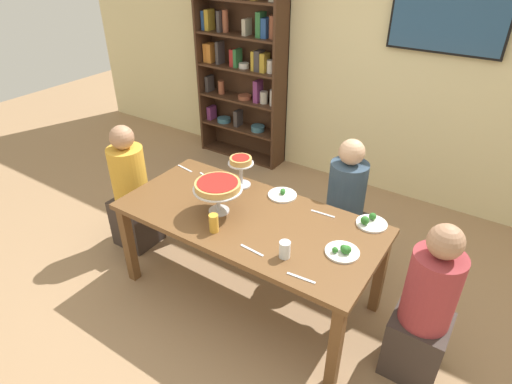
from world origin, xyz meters
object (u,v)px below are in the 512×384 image
Objects in this scene: television at (448,20)px; salad_plate_spare at (370,222)px; diner_far_right at (344,213)px; cutlery_spare_fork at (252,250)px; bookshelf at (242,65)px; diner_head_east at (424,315)px; water_glass_clear_near at (285,249)px; cutlery_fork_far at (185,168)px; cutlery_knife_near at (206,177)px; dining_table at (248,225)px; cutlery_fork_near at (323,214)px; cutlery_knife_far at (301,278)px; salad_plate_far_diner at (282,194)px; salad_plate_near_diner at (343,251)px; personal_pizza_stand at (241,165)px; beer_glass_amber_tall at (214,223)px; deep_dish_pizza_stand at (218,187)px; diner_head_west at (132,196)px.

salad_plate_spare is at bearing -86.50° from television.
cutlery_spare_fork is at bearing -10.27° from diner_far_right.
bookshelf is 3.44m from diner_head_east.
water_glass_clear_near reaches higher than cutlery_fork_far.
diner_head_east is at bearing -35.16° from salad_plate_spare.
water_glass_clear_near reaches higher than cutlery_spare_fork.
cutlery_knife_near is (-1.26, -1.83, -1.07)m from television.
cutlery_fork_near reaches higher than dining_table.
cutlery_knife_far is (0.18, -0.11, -0.05)m from water_glass_clear_near.
salad_plate_far_diner reaches higher than dining_table.
salad_plate_spare reaches higher than cutlery_fork_near.
cutlery_fork_far is (-1.28, -0.48, 0.25)m from diner_far_right.
personal_pizza_stand is at bearing 161.79° from salad_plate_near_diner.
cutlery_knife_far is at bearing -29.83° from dining_table.
cutlery_fork_near is 1.00× the size of cutlery_fork_far.
salad_plate_near_diner reaches higher than cutlery_fork_near.
beer_glass_amber_tall is 0.75m from cutlery_knife_near.
cutlery_spare_fork is at bearing -27.88° from deep_dish_pizza_stand.
beer_glass_amber_tall is at bearing -108.80° from dining_table.
cutlery_fork_far is (-0.64, 0.35, -0.20)m from deep_dish_pizza_stand.
personal_pizza_stand is at bearing -10.94° from diner_head_east.
salad_plate_spare is (1.05, 0.06, -0.17)m from personal_pizza_stand.
salad_plate_spare is at bearing 74.28° from cutlery_knife_far.
cutlery_spare_fork is (-0.49, -0.29, -0.02)m from salad_plate_near_diner.
cutlery_fork_near is at bearing -8.22° from salad_plate_far_diner.
beer_glass_amber_tall is 0.94m from cutlery_fork_far.
bookshelf reaches higher than diner_head_east.
diner_head_east reaches higher than salad_plate_near_diner.
television is 1.90m from diner_far_right.
salad_plate_spare reaches higher than cutlery_fork_far.
bookshelf reaches higher than diner_far_right.
salad_plate_near_diner is 1.61m from cutlery_fork_far.
television is 5.51× the size of cutlery_spare_fork.
cutlery_fork_far is (0.38, 0.30, 0.25)m from diner_head_west.
diner_head_east reaches higher than cutlery_fork_near.
cutlery_knife_near and cutlery_knife_far have the same top height.
bookshelf reaches higher than cutlery_fork_far.
beer_glass_amber_tall is (-0.85, -0.66, 0.05)m from salad_plate_spare.
cutlery_knife_far is at bearing -52.65° from salad_plate_far_diner.
dining_table is at bearing 172.74° from cutlery_knife_near.
bookshelf is 1.92× the size of diner_head_west.
diner_far_right is at bearing -33.48° from bookshelf.
salad_plate_near_diner is (0.07, -2.12, -1.05)m from television.
cutlery_knife_near is at bearing 148.09° from cutlery_knife_far.
cutlery_spare_fork is at bearing -50.05° from personal_pizza_stand.
dining_table is 0.90m from cutlery_fork_far.
salad_plate_near_diner is (0.73, -0.01, 0.10)m from dining_table.
diner_head_east is 1.43m from beer_glass_amber_tall.
cutlery_fork_far is at bearing -2.02° from cutlery_fork_near.
salad_plate_spare is (0.76, 0.38, 0.10)m from dining_table.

